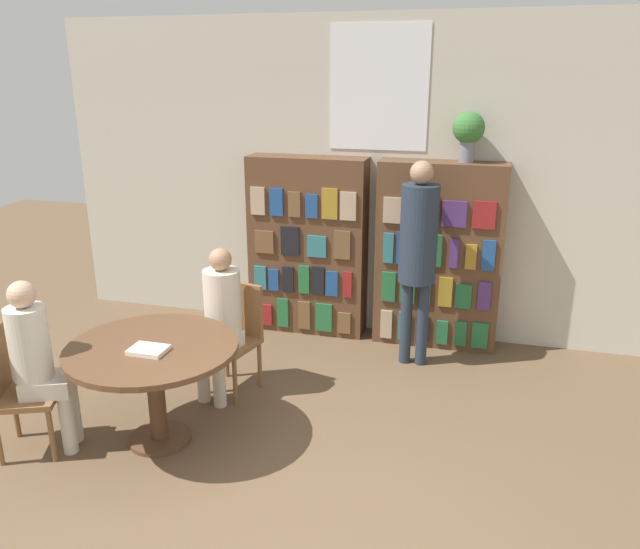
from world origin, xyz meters
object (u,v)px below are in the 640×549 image
(bookshelf_left, at_px, (308,246))
(flower_vase, at_px, (468,131))
(seated_reader_left, at_px, (220,314))
(reading_table, at_px, (153,363))
(chair_left_side, at_px, (235,332))
(seated_reader_right, at_px, (38,357))
(librarian_standing, at_px, (418,243))
(bookshelf_right, at_px, (438,256))
(chair_near_camera, at_px, (15,386))

(bookshelf_left, distance_m, flower_vase, 1.85)
(flower_vase, xyz_separation_m, seated_reader_left, (-1.73, -1.50, -1.31))
(reading_table, bearing_deg, chair_left_side, 76.35)
(seated_reader_right, bearing_deg, flower_vase, 111.72)
(chair_left_side, relative_size, seated_reader_left, 0.72)
(flower_vase, relative_size, chair_left_side, 0.50)
(librarian_standing, bearing_deg, bookshelf_right, 74.96)
(seated_reader_left, bearing_deg, flower_vase, -125.39)
(bookshelf_left, xyz_separation_m, bookshelf_right, (1.26, -0.00, 0.00))
(bookshelf_left, bearing_deg, seated_reader_left, -100.31)
(chair_near_camera, distance_m, seated_reader_left, 1.50)
(reading_table, xyz_separation_m, librarian_standing, (1.58, 1.72, 0.51))
(bookshelf_left, bearing_deg, reading_table, -101.41)
(seated_reader_left, xyz_separation_m, librarian_standing, (1.40, 0.99, 0.42))
(bookshelf_left, height_order, seated_reader_left, bookshelf_left)
(chair_left_side, bearing_deg, seated_reader_right, 66.16)
(reading_table, distance_m, chair_left_side, 0.93)
(bookshelf_left, xyz_separation_m, chair_left_side, (-0.23, -1.32, -0.38))
(bookshelf_right, xyz_separation_m, seated_reader_left, (-1.53, -1.49, -0.17))
(librarian_standing, bearing_deg, bookshelf_left, 156.03)
(bookshelf_right, height_order, librarian_standing, librarian_standing)
(seated_reader_left, bearing_deg, reading_table, 90.00)
(flower_vase, relative_size, librarian_standing, 0.24)
(reading_table, height_order, seated_reader_left, seated_reader_left)
(bookshelf_left, relative_size, bookshelf_right, 1.00)
(chair_left_side, xyz_separation_m, seated_reader_left, (-0.04, -0.17, 0.21))
(reading_table, xyz_separation_m, seated_reader_left, (0.18, 0.72, 0.09))
(bookshelf_right, bearing_deg, seated_reader_left, -135.79)
(bookshelf_left, relative_size, librarian_standing, 0.96)
(seated_reader_left, bearing_deg, bookshelf_right, -122.13)
(chair_left_side, bearing_deg, reading_table, 90.00)
(bookshelf_right, bearing_deg, flower_vase, 1.46)
(bookshelf_right, distance_m, reading_table, 2.81)
(bookshelf_left, xyz_separation_m, flower_vase, (1.45, 0.00, 1.14))
(chair_near_camera, bearing_deg, seated_reader_left, 113.92)
(reading_table, xyz_separation_m, chair_near_camera, (-0.85, -0.35, -0.12))
(chair_near_camera, bearing_deg, seated_reader_right, 90.00)
(bookshelf_left, distance_m, bookshelf_right, 1.26)
(flower_vase, relative_size, reading_table, 0.37)
(bookshelf_right, height_order, chair_left_side, bookshelf_right)
(seated_reader_left, distance_m, librarian_standing, 1.77)
(bookshelf_right, xyz_separation_m, chair_near_camera, (-2.56, -2.57, -0.38))
(chair_near_camera, xyz_separation_m, librarian_standing, (2.43, 2.07, 0.63))
(bookshelf_left, bearing_deg, librarian_standing, -23.97)
(chair_left_side, distance_m, seated_reader_right, 1.50)
(reading_table, bearing_deg, seated_reader_right, -157.65)
(bookshelf_left, relative_size, reading_table, 1.49)
(bookshelf_left, height_order, chair_left_side, bookshelf_left)
(flower_vase, bearing_deg, seated_reader_left, -139.04)
(chair_left_side, bearing_deg, chair_near_camera, 63.00)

